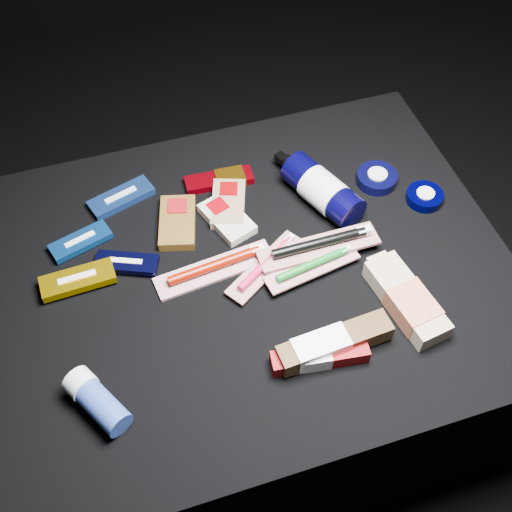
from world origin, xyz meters
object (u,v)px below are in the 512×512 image
object	(u,v)px
lotion_bottle	(322,190)
deodorant_stick	(97,401)
bodywash_bottle	(407,301)
toothpaste_carton_red	(315,358)

from	to	relation	value
lotion_bottle	deodorant_stick	xyz separation A→B (m)	(-0.50, -0.31, -0.01)
lotion_bottle	bodywash_bottle	size ratio (longest dim) A/B	1.13
lotion_bottle	bodywash_bottle	bearing A→B (deg)	-101.18
bodywash_bottle	deodorant_stick	xyz separation A→B (m)	(-0.56, -0.02, 0.00)
toothpaste_carton_red	deodorant_stick	bearing A→B (deg)	-177.27
lotion_bottle	toothpaste_carton_red	size ratio (longest dim) A/B	1.34
deodorant_stick	toothpaste_carton_red	bearing A→B (deg)	-33.61
lotion_bottle	bodywash_bottle	world-z (taller)	lotion_bottle
deodorant_stick	toothpaste_carton_red	distance (m)	0.36
bodywash_bottle	toothpaste_carton_red	bearing A→B (deg)	-173.32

